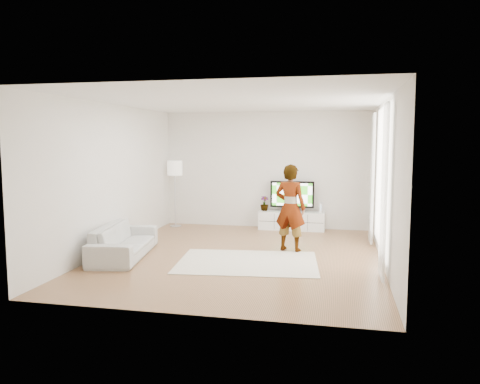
% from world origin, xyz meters
% --- Properties ---
extents(floor, '(6.00, 6.00, 0.00)m').
position_xyz_m(floor, '(0.00, 0.00, 0.00)').
color(floor, '#A9744C').
rests_on(floor, ground).
extents(ceiling, '(6.00, 6.00, 0.00)m').
position_xyz_m(ceiling, '(0.00, 0.00, 2.80)').
color(ceiling, white).
rests_on(ceiling, wall_back).
extents(wall_left, '(0.02, 6.00, 2.80)m').
position_xyz_m(wall_left, '(-2.50, 0.00, 1.40)').
color(wall_left, silver).
rests_on(wall_left, floor).
extents(wall_right, '(0.02, 6.00, 2.80)m').
position_xyz_m(wall_right, '(2.50, 0.00, 1.40)').
color(wall_right, silver).
rests_on(wall_right, floor).
extents(wall_back, '(5.00, 0.02, 2.80)m').
position_xyz_m(wall_back, '(0.00, 3.00, 1.40)').
color(wall_back, silver).
rests_on(wall_back, floor).
extents(wall_front, '(5.00, 0.02, 2.80)m').
position_xyz_m(wall_front, '(0.00, -3.00, 1.40)').
color(wall_front, silver).
rests_on(wall_front, floor).
extents(window, '(0.01, 2.60, 2.50)m').
position_xyz_m(window, '(2.48, 0.30, 1.45)').
color(window, white).
rests_on(window, wall_right).
extents(curtain_near, '(0.04, 0.70, 2.60)m').
position_xyz_m(curtain_near, '(2.40, -1.00, 1.35)').
color(curtain_near, white).
rests_on(curtain_near, floor).
extents(curtain_far, '(0.04, 0.70, 2.60)m').
position_xyz_m(curtain_far, '(2.40, 1.60, 1.35)').
color(curtain_far, white).
rests_on(curtain_far, floor).
extents(media_console, '(1.55, 0.44, 0.44)m').
position_xyz_m(media_console, '(0.66, 2.76, 0.22)').
color(media_console, white).
rests_on(media_console, floor).
extents(television, '(1.03, 0.20, 0.72)m').
position_xyz_m(television, '(0.66, 2.79, 0.83)').
color(television, black).
rests_on(television, media_console).
extents(game_console, '(0.06, 0.16, 0.22)m').
position_xyz_m(game_console, '(1.34, 2.76, 0.55)').
color(game_console, white).
rests_on(game_console, media_console).
extents(potted_plant, '(0.26, 0.26, 0.35)m').
position_xyz_m(potted_plant, '(0.00, 2.77, 0.61)').
color(potted_plant, '#3F7238').
rests_on(potted_plant, media_console).
extents(rug, '(2.56, 1.97, 0.01)m').
position_xyz_m(rug, '(0.22, -0.44, 0.01)').
color(rug, beige).
rests_on(rug, floor).
extents(player, '(0.69, 0.54, 1.66)m').
position_xyz_m(player, '(0.85, 0.58, 0.84)').
color(player, '#334772').
rests_on(player, rug).
extents(sofa, '(1.09, 2.10, 0.58)m').
position_xyz_m(sofa, '(-2.07, -0.48, 0.29)').
color(sofa, beige).
rests_on(sofa, floor).
extents(floor_lamp, '(0.36, 0.36, 1.62)m').
position_xyz_m(floor_lamp, '(-2.19, 2.59, 1.37)').
color(floor_lamp, silver).
rests_on(floor_lamp, floor).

